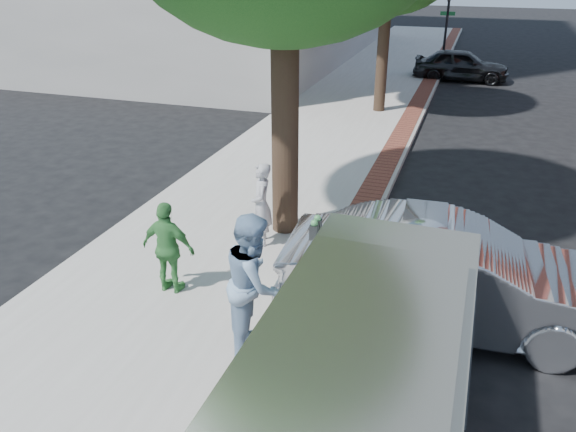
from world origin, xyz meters
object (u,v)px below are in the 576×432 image
at_px(van, 362,377).
at_px(person_gray, 262,205).
at_px(person_officer, 254,282).
at_px(person_green, 169,248).
at_px(parking_meter, 315,242).
at_px(sedan_silver, 448,276).
at_px(bg_car, 461,65).

bearing_deg(van, person_gray, 124.21).
bearing_deg(person_gray, person_officer, -3.07).
bearing_deg(person_green, parking_meter, -166.34).
height_order(person_officer, sedan_silver, person_officer).
bearing_deg(parking_meter, person_gray, 133.87).
distance_m(parking_meter, sedan_silver, 2.08).
height_order(parking_meter, person_gray, person_gray).
distance_m(person_gray, person_officer, 3.11).
distance_m(parking_meter, van, 2.97).
height_order(bg_car, van, van).
xyz_separation_m(person_green, bg_car, (3.56, 19.90, -0.24)).
bearing_deg(bg_car, sedan_silver, -179.68).
bearing_deg(person_gray, parking_meter, 21.54).
bearing_deg(person_officer, van, -140.54).
bearing_deg(sedan_silver, parking_meter, 93.24).
height_order(person_gray, person_officer, person_officer).
bearing_deg(van, person_green, 149.68).
height_order(person_gray, bg_car, person_gray).
height_order(person_officer, person_green, person_officer).
relative_size(bg_car, van, 0.75).
xyz_separation_m(person_gray, person_green, (-0.82, -2.05, -0.02)).
bearing_deg(person_officer, person_green, 50.52).
distance_m(person_gray, van, 5.08).
relative_size(sedan_silver, bg_car, 1.22).
relative_size(person_gray, van, 0.30).
bearing_deg(person_gray, van, 11.15).
relative_size(person_gray, person_officer, 0.79).
bearing_deg(parking_meter, sedan_silver, 6.92).
bearing_deg(person_gray, person_green, -44.19).
distance_m(bg_car, van, 22.09).
xyz_separation_m(parking_meter, person_officer, (-0.48, -1.36, -0.03)).
height_order(person_green, sedan_silver, person_green).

